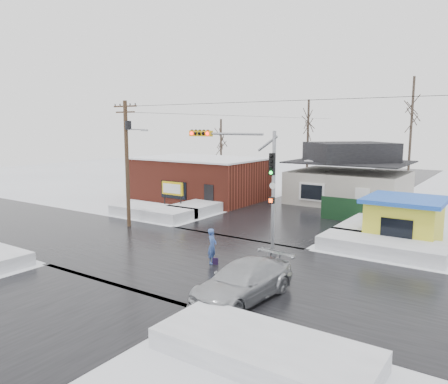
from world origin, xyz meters
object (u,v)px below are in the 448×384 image
Objects in this scene: utility_pole at (127,156)px; car at (243,282)px; marquee_sign at (172,189)px; traffic_signal at (249,174)px; pedestrian at (212,246)px; kiosk at (404,220)px.

utility_pole is 16.02m from car.
traffic_signal is at bearing -29.72° from marquee_sign.
utility_pole is at bearing -79.87° from marquee_sign.
pedestrian is 5.08m from car.
marquee_sign is 14.60m from pedestrian.
traffic_signal is at bearing -2.95° from utility_pole.
marquee_sign is at bearing 100.13° from utility_pole.
kiosk is 0.85× the size of car.
utility_pole reaches higher than marquee_sign.
utility_pole is 11.35m from pedestrian.
marquee_sign is 19.68m from car.
pedestrian is at bearing -40.92° from marquee_sign.
kiosk is at bearing 20.44° from utility_pole.
utility_pole is 1.66× the size of car.
car is at bearing -105.06° from kiosk.
marquee_sign is 1.36× the size of pedestrian.
car is (-3.57, -13.27, -0.67)m from kiosk.
kiosk reaches higher than car.
marquee_sign is at bearing 144.94° from car.
marquee_sign is (-1.07, 5.99, -3.19)m from utility_pole.
pedestrian is at bearing -126.71° from kiosk.
pedestrian is at bearing -98.00° from traffic_signal.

